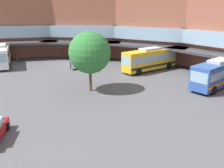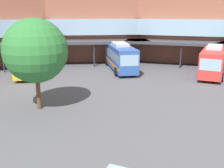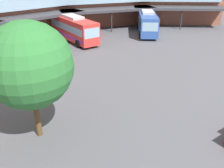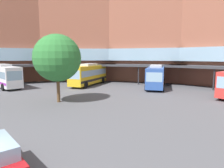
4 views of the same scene
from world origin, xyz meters
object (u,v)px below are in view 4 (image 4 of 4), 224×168
bus_0 (3,76)px  bus_4 (89,74)px  bus_3 (156,76)px  plaza_tree (57,58)px

bus_0 → bus_4: bearing=57.1°
bus_0 → bus_3: size_ratio=1.04×
bus_0 → plaza_tree: plaza_tree is taller
plaza_tree → bus_0: bearing=156.9°
bus_3 → plaza_tree: (-8.87, -14.54, 3.04)m
bus_3 → plaza_tree: 17.31m
bus_3 → bus_4: (-11.70, -0.98, 0.06)m
bus_4 → plaza_tree: plaza_tree is taller
bus_3 → plaza_tree: bearing=-36.0°
bus_0 → bus_4: 14.12m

